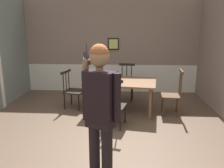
# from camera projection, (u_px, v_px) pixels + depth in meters

# --- Properties ---
(ground_plane) EXTENTS (7.87, 7.87, 0.00)m
(ground_plane) POSITION_uv_depth(u_px,v_px,m) (98.00, 148.00, 3.81)
(ground_plane) COLOR brown
(room_back_partition) EXTENTS (5.34, 0.17, 2.85)m
(room_back_partition) POSITION_uv_depth(u_px,v_px,m) (111.00, 47.00, 6.95)
(room_back_partition) COLOR gray
(room_back_partition) RESTS_ON ground_plane
(dining_table) EXTENTS (1.75, 1.27, 0.75)m
(dining_table) POSITION_uv_depth(u_px,v_px,m) (121.00, 84.00, 5.36)
(dining_table) COLOR brown
(dining_table) RESTS_ON ground_plane
(chair_near_window) EXTENTS (0.48, 0.48, 1.00)m
(chair_near_window) POSITION_uv_depth(u_px,v_px,m) (126.00, 83.00, 6.28)
(chair_near_window) COLOR black
(chair_near_window) RESTS_ON ground_plane
(chair_by_doorway) EXTENTS (0.57, 0.57, 1.03)m
(chair_by_doorway) POSITION_uv_depth(u_px,v_px,m) (113.00, 104.00, 4.53)
(chair_by_doorway) COLOR black
(chair_by_doorway) RESTS_ON ground_plane
(chair_at_table_head) EXTENTS (0.57, 0.57, 0.94)m
(chair_at_table_head) POSITION_uv_depth(u_px,v_px,m) (73.00, 90.00, 5.64)
(chair_at_table_head) COLOR black
(chair_at_table_head) RESTS_ON ground_plane
(chair_opposite_corner) EXTENTS (0.46, 0.46, 1.05)m
(chair_opposite_corner) POSITION_uv_depth(u_px,v_px,m) (173.00, 94.00, 5.17)
(chair_opposite_corner) COLOR #513823
(chair_opposite_corner) RESTS_ON ground_plane
(person_figure) EXTENTS (0.50, 0.34, 1.79)m
(person_figure) POSITION_uv_depth(u_px,v_px,m) (101.00, 106.00, 2.75)
(person_figure) COLOR black
(person_figure) RESTS_ON ground_plane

